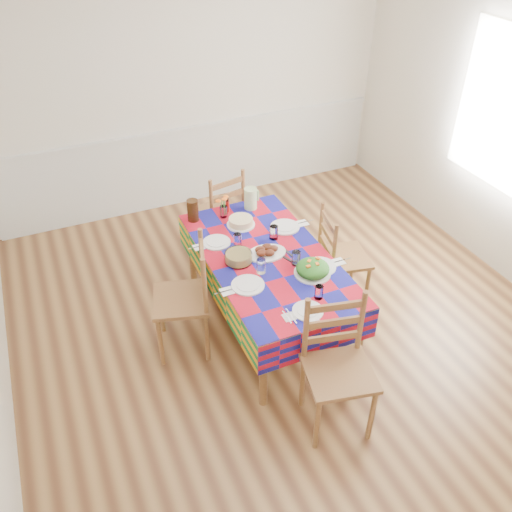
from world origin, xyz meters
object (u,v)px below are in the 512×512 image
Objects in this scene: chair_near at (337,368)px; chair_left at (187,298)px; chair_far at (221,213)px; green_pitcher at (251,198)px; chair_right at (340,258)px; tea_pitcher at (193,210)px; meat_platter at (266,252)px; dining_table at (267,264)px.

chair_left is at bearing 135.26° from chair_near.
chair_far is (-0.00, 2.24, -0.04)m from chair_near.
chair_far is (-0.16, 0.37, -0.33)m from green_pitcher.
chair_near is 1.09× the size of chair_right.
green_pitcher is at bearing 101.51° from chair_far.
meat_platter is at bearing -62.67° from tea_pitcher.
dining_table is 8.85× the size of green_pitcher.
chair_left is at bearing -113.08° from tea_pitcher.
meat_platter is at bearing 99.49° from chair_right.
dining_table is at bearing -94.47° from meat_platter.
chair_far is (0.38, 0.36, -0.33)m from tea_pitcher.
chair_near is (-0.16, -1.86, -0.29)m from green_pitcher.
chair_far reaches higher than chair_right.
dining_table is 0.87m from tea_pitcher.
chair_left is (-0.88, -0.76, -0.30)m from green_pitcher.
chair_far is 0.93× the size of chair_left.
meat_platter is 1.65× the size of tea_pitcher.
chair_near is at bearing -89.48° from dining_table.
dining_table is at bearing 77.35° from chair_far.
chair_right is (1.41, 0.02, -0.04)m from chair_left.
chair_far is at bearing 164.06° from chair_left.
tea_pitcher is at bearing 113.87° from chair_near.
dining_table is at bearing 102.80° from chair_near.
meat_platter is 0.32× the size of chair_near.
tea_pitcher is at bearing 173.24° from chair_left.
dining_table is 1.13m from chair_far.
chair_near is at bearing 159.54° from chair_right.
dining_table is 1.88× the size of chair_far.
chair_right is (0.70, -1.11, -0.00)m from chair_far.
chair_left reaches higher than dining_table.
tea_pitcher is (-0.38, 0.76, 0.18)m from dining_table.
chair_left reaches higher than chair_right.
green_pitcher reaches higher than dining_table.
chair_far is at bearing 89.53° from dining_table.
green_pitcher is 0.21× the size of chair_far.
chair_right is at bearing -54.07° from green_pitcher.
green_pitcher is 0.55m from tea_pitcher.
dining_table is 1.74× the size of chair_near.
chair_left is at bearing 45.58° from chair_far.
chair_left reaches higher than chair_far.
green_pitcher is 1.20m from chair_left.
chair_right is at bearing 70.46° from chair_near.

